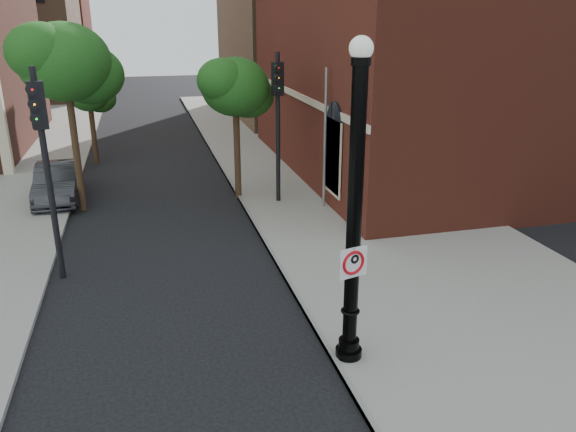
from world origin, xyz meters
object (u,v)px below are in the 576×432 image
object	(u,v)px
parked_car	(58,182)
lamppost	(354,227)
traffic_signal_left	(43,141)
no_parking_sign	(353,262)
traffic_signal_right	(278,104)

from	to	relation	value
parked_car	lamppost	bearing A→B (deg)	-62.92
traffic_signal_left	parked_car	bearing A→B (deg)	79.99
no_parking_sign	parked_car	size ratio (longest dim) A/B	0.14
parked_car	traffic_signal_left	distance (m)	7.80
lamppost	no_parking_sign	size ratio (longest dim) A/B	10.29
traffic_signal_left	traffic_signal_right	bearing A→B (deg)	16.59
lamppost	no_parking_sign	world-z (taller)	lamppost
lamppost	traffic_signal_right	world-z (taller)	lamppost
traffic_signal_right	parked_car	bearing A→B (deg)	147.97
parked_car	no_parking_sign	bearing A→B (deg)	-63.35
lamppost	traffic_signal_left	size ratio (longest dim) A/B	1.15
no_parking_sign	lamppost	bearing A→B (deg)	60.99
traffic_signal_left	traffic_signal_right	world-z (taller)	traffic_signal_left
no_parking_sign	traffic_signal_left	size ratio (longest dim) A/B	0.11
lamppost	traffic_signal_right	distance (m)	10.23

